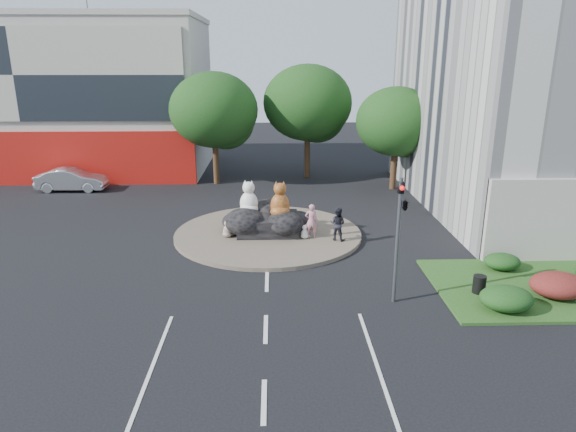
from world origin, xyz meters
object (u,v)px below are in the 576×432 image
(cat_tabby, at_px, (280,199))
(pedestrian_pink, at_px, (311,221))
(kitten_calico, at_px, (227,228))
(parked_car, at_px, (72,180))
(cat_white, at_px, (249,198))
(litter_bin, at_px, (479,284))
(kitten_white, at_px, (305,231))
(pedestrian_dark, at_px, (338,224))

(cat_tabby, relative_size, pedestrian_pink, 1.07)
(kitten_calico, height_order, parked_car, parked_car)
(cat_white, height_order, litter_bin, cat_white)
(cat_tabby, height_order, kitten_white, cat_tabby)
(cat_tabby, bearing_deg, kitten_white, -30.01)
(cat_white, relative_size, cat_tabby, 0.98)
(cat_tabby, xyz_separation_m, kitten_calico, (-2.78, -0.53, -1.41))
(kitten_white, height_order, parked_car, parked_car)
(cat_white, bearing_deg, kitten_white, -4.08)
(cat_white, relative_size, pedestrian_pink, 1.05)
(cat_tabby, relative_size, kitten_calico, 2.09)
(pedestrian_pink, relative_size, parked_car, 0.37)
(kitten_calico, xyz_separation_m, kitten_white, (4.03, -0.34, -0.09))
(pedestrian_dark, xyz_separation_m, parked_car, (-17.72, 11.51, -0.26))
(pedestrian_pink, bearing_deg, parked_car, -30.96)
(kitten_calico, bearing_deg, kitten_white, 40.87)
(litter_bin, bearing_deg, cat_white, 140.80)
(cat_white, distance_m, pedestrian_pink, 3.62)
(pedestrian_pink, relative_size, litter_bin, 2.50)
(cat_white, distance_m, parked_car, 16.49)
(kitten_calico, bearing_deg, pedestrian_pink, 42.29)
(pedestrian_pink, distance_m, litter_bin, 9.10)
(pedestrian_pink, distance_m, parked_car, 19.82)
(pedestrian_pink, height_order, pedestrian_dark, pedestrian_pink)
(kitten_white, xyz_separation_m, litter_bin, (6.64, -6.47, -0.09))
(cat_white, relative_size, kitten_calico, 2.04)
(cat_white, relative_size, pedestrian_dark, 1.10)
(kitten_white, relative_size, pedestrian_pink, 0.41)
(cat_white, height_order, kitten_calico, cat_white)
(kitten_white, xyz_separation_m, pedestrian_pink, (0.35, 0.08, 0.53))
(cat_white, height_order, cat_tabby, cat_tabby)
(cat_tabby, xyz_separation_m, litter_bin, (7.90, -7.34, -1.59))
(cat_white, height_order, pedestrian_pink, cat_white)
(litter_bin, bearing_deg, parked_car, 142.09)
(kitten_white, distance_m, parked_car, 19.58)
(kitten_calico, distance_m, pedestrian_dark, 5.75)
(kitten_calico, xyz_separation_m, parked_car, (-12.02, 10.86, 0.14))
(cat_tabby, relative_size, pedestrian_dark, 1.13)
(kitten_white, bearing_deg, litter_bin, -92.06)
(kitten_calico, relative_size, parked_car, 0.19)
(cat_tabby, height_order, litter_bin, cat_tabby)
(cat_tabby, distance_m, pedestrian_pink, 2.04)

